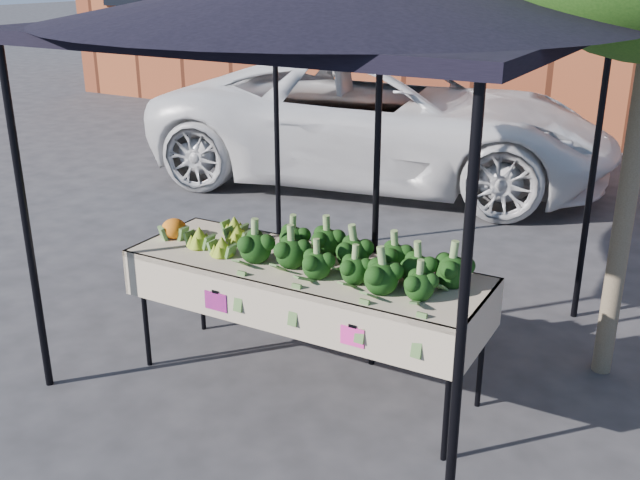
{
  "coord_description": "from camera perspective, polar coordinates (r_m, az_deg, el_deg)",
  "views": [
    {
      "loc": [
        2.09,
        -3.88,
        2.72
      ],
      "look_at": [
        -0.21,
        0.08,
        1.0
      ],
      "focal_mm": 41.29,
      "sensor_mm": 36.0,
      "label": 1
    }
  ],
  "objects": [
    {
      "name": "broccoli_heap",
      "position": [
        4.59,
        2.41,
        -1.07
      ],
      "size": [
        1.47,
        0.57,
        0.25
      ],
      "primitive_type": "ellipsoid",
      "color": "black",
      "rests_on": "table"
    },
    {
      "name": "ground",
      "position": [
        5.18,
        1.61,
        -11.1
      ],
      "size": [
        90.0,
        90.0,
        0.0
      ],
      "primitive_type": "plane",
      "color": "#2C2C2E"
    },
    {
      "name": "canopy",
      "position": [
        5.12,
        1.26,
        5.28
      ],
      "size": [
        3.16,
        3.16,
        2.74
      ],
      "primitive_type": null,
      "color": "black",
      "rests_on": "ground"
    },
    {
      "name": "romanesco_cluster",
      "position": [
        5.12,
        -7.39,
        0.73
      ],
      "size": [
        0.43,
        0.57,
        0.2
      ],
      "primitive_type": "ellipsoid",
      "color": "#A8B731",
      "rests_on": "table"
    },
    {
      "name": "cauliflower_pair",
      "position": [
        5.29,
        -11.26,
        1.07
      ],
      "size": [
        0.2,
        0.2,
        0.18
      ],
      "primitive_type": "ellipsoid",
      "color": "orange",
      "rests_on": "table"
    },
    {
      "name": "table",
      "position": [
        4.96,
        -1.17,
        -6.67
      ],
      "size": [
        2.42,
        0.85,
        0.9
      ],
      "color": "#BAA88D",
      "rests_on": "ground"
    }
  ]
}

